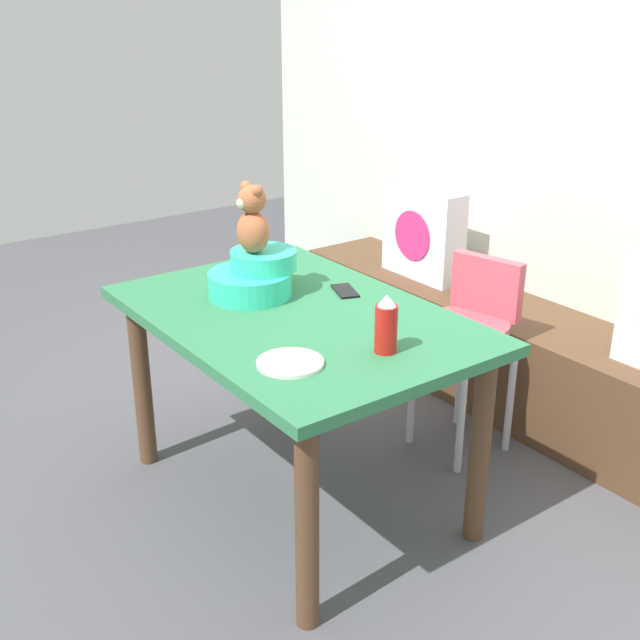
{
  "coord_description": "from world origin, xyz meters",
  "views": [
    {
      "loc": [
        2.09,
        -1.42,
        1.75
      ],
      "look_at": [
        0.0,
        0.1,
        0.69
      ],
      "focal_mm": 44.72,
      "sensor_mm": 36.0,
      "label": 1
    }
  ],
  "objects_px": {
    "ketchup_bottle": "(386,325)",
    "cell_phone": "(345,291)",
    "dining_table": "(297,341)",
    "highchair": "(467,330)",
    "coffee_mug": "(242,261)",
    "pillow_floral_left": "(423,233)",
    "infant_seat_teal": "(254,276)",
    "book_stack": "(485,293)",
    "dinner_plate_near": "(290,363)",
    "teddy_bear": "(252,220)"
  },
  "relations": [
    {
      "from": "teddy_bear",
      "to": "dinner_plate_near",
      "type": "bearing_deg",
      "value": -21.94
    },
    {
      "from": "dining_table",
      "to": "book_stack",
      "type": "bearing_deg",
      "value": 100.5
    },
    {
      "from": "cell_phone",
      "to": "infant_seat_teal",
      "type": "bearing_deg",
      "value": 169.82
    },
    {
      "from": "infant_seat_teal",
      "to": "coffee_mug",
      "type": "xyz_separation_m",
      "value": [
        -0.24,
        0.09,
        -0.02
      ]
    },
    {
      "from": "teddy_bear",
      "to": "cell_phone",
      "type": "height_order",
      "value": "teddy_bear"
    },
    {
      "from": "teddy_bear",
      "to": "cell_phone",
      "type": "xyz_separation_m",
      "value": [
        0.17,
        0.28,
        -0.27
      ]
    },
    {
      "from": "cell_phone",
      "to": "teddy_bear",
      "type": "bearing_deg",
      "value": 169.87
    },
    {
      "from": "dinner_plate_near",
      "to": "book_stack",
      "type": "bearing_deg",
      "value": 110.86
    },
    {
      "from": "book_stack",
      "to": "teddy_bear",
      "type": "bearing_deg",
      "value": -90.77
    },
    {
      "from": "infant_seat_teal",
      "to": "highchair",
      "type": "bearing_deg",
      "value": 66.92
    },
    {
      "from": "book_stack",
      "to": "cell_phone",
      "type": "relative_size",
      "value": 1.39
    },
    {
      "from": "infant_seat_teal",
      "to": "cell_phone",
      "type": "height_order",
      "value": "infant_seat_teal"
    },
    {
      "from": "book_stack",
      "to": "ketchup_bottle",
      "type": "xyz_separation_m",
      "value": [
        0.64,
        -1.15,
        0.34
      ]
    },
    {
      "from": "pillow_floral_left",
      "to": "ketchup_bottle",
      "type": "height_order",
      "value": "ketchup_bottle"
    },
    {
      "from": "pillow_floral_left",
      "to": "ketchup_bottle",
      "type": "relative_size",
      "value": 2.38
    },
    {
      "from": "highchair",
      "to": "dining_table",
      "type": "bearing_deg",
      "value": -97.0
    },
    {
      "from": "dining_table",
      "to": "highchair",
      "type": "height_order",
      "value": "highchair"
    },
    {
      "from": "pillow_floral_left",
      "to": "dining_table",
      "type": "distance_m",
      "value": 1.33
    },
    {
      "from": "highchair",
      "to": "dinner_plate_near",
      "type": "height_order",
      "value": "highchair"
    },
    {
      "from": "teddy_bear",
      "to": "pillow_floral_left",
      "type": "bearing_deg",
      "value": 107.85
    },
    {
      "from": "teddy_bear",
      "to": "dinner_plate_near",
      "type": "height_order",
      "value": "teddy_bear"
    },
    {
      "from": "book_stack",
      "to": "highchair",
      "type": "relative_size",
      "value": 0.25
    },
    {
      "from": "book_stack",
      "to": "highchair",
      "type": "distance_m",
      "value": 0.54
    },
    {
      "from": "teddy_bear",
      "to": "coffee_mug",
      "type": "relative_size",
      "value": 2.08
    },
    {
      "from": "infant_seat_teal",
      "to": "teddy_bear",
      "type": "bearing_deg",
      "value": -90.0
    },
    {
      "from": "teddy_bear",
      "to": "cell_phone",
      "type": "bearing_deg",
      "value": 58.91
    },
    {
      "from": "highchair",
      "to": "coffee_mug",
      "type": "height_order",
      "value": "coffee_mug"
    },
    {
      "from": "book_stack",
      "to": "cell_phone",
      "type": "xyz_separation_m",
      "value": [
        0.15,
        -0.93,
        0.26
      ]
    },
    {
      "from": "dinner_plate_near",
      "to": "infant_seat_teal",
      "type": "bearing_deg",
      "value": 158.02
    },
    {
      "from": "ketchup_bottle",
      "to": "coffee_mug",
      "type": "xyz_separation_m",
      "value": [
        -0.89,
        0.03,
        -0.04
      ]
    },
    {
      "from": "infant_seat_teal",
      "to": "cell_phone",
      "type": "xyz_separation_m",
      "value": [
        0.17,
        0.28,
        -0.07
      ]
    },
    {
      "from": "pillow_floral_left",
      "to": "dining_table",
      "type": "relative_size",
      "value": 0.34
    },
    {
      "from": "ketchup_bottle",
      "to": "coffee_mug",
      "type": "relative_size",
      "value": 1.54
    },
    {
      "from": "ketchup_bottle",
      "to": "cell_phone",
      "type": "bearing_deg",
      "value": 155.48
    },
    {
      "from": "teddy_bear",
      "to": "highchair",
      "type": "bearing_deg",
      "value": 66.93
    },
    {
      "from": "ketchup_bottle",
      "to": "coffee_mug",
      "type": "distance_m",
      "value": 0.9
    },
    {
      "from": "highchair",
      "to": "coffee_mug",
      "type": "bearing_deg",
      "value": -129.51
    },
    {
      "from": "book_stack",
      "to": "dining_table",
      "type": "xyz_separation_m",
      "value": [
        0.22,
        -1.19,
        0.15
      ]
    },
    {
      "from": "infant_seat_teal",
      "to": "book_stack",
      "type": "bearing_deg",
      "value": 89.23
    },
    {
      "from": "book_stack",
      "to": "ketchup_bottle",
      "type": "bearing_deg",
      "value": -60.88
    },
    {
      "from": "infant_seat_teal",
      "to": "dinner_plate_near",
      "type": "bearing_deg",
      "value": -21.98
    },
    {
      "from": "pillow_floral_left",
      "to": "highchair",
      "type": "distance_m",
      "value": 0.84
    },
    {
      "from": "book_stack",
      "to": "highchair",
      "type": "height_order",
      "value": "highchair"
    },
    {
      "from": "dining_table",
      "to": "teddy_bear",
      "type": "height_order",
      "value": "teddy_bear"
    },
    {
      "from": "book_stack",
      "to": "cell_phone",
      "type": "height_order",
      "value": "cell_phone"
    },
    {
      "from": "teddy_bear",
      "to": "coffee_mug",
      "type": "height_order",
      "value": "teddy_bear"
    },
    {
      "from": "pillow_floral_left",
      "to": "teddy_bear",
      "type": "xyz_separation_m",
      "value": [
        0.38,
        -1.19,
        0.34
      ]
    },
    {
      "from": "dining_table",
      "to": "infant_seat_teal",
      "type": "height_order",
      "value": "infant_seat_teal"
    },
    {
      "from": "teddy_bear",
      "to": "cell_phone",
      "type": "distance_m",
      "value": 0.43
    },
    {
      "from": "infant_seat_teal",
      "to": "coffee_mug",
      "type": "height_order",
      "value": "infant_seat_teal"
    }
  ]
}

